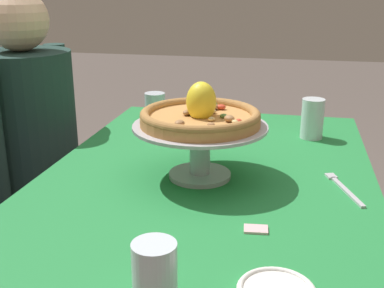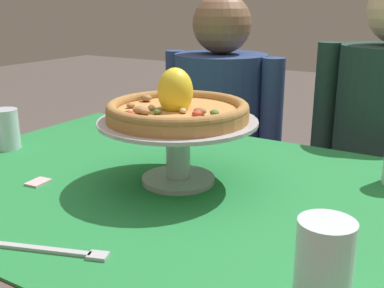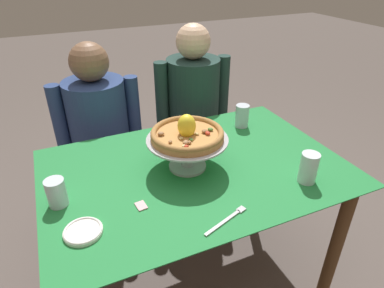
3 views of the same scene
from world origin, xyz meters
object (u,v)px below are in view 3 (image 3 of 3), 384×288
(side_plate, at_px, (83,231))
(water_glass_back_right, at_px, (242,117))
(dinner_fork, at_px, (228,219))
(diner_right, at_px, (193,122))
(water_glass_front_right, at_px, (308,169))
(diner_left, at_px, (102,141))
(pizza_stand, at_px, (187,148))
(water_glass_side_left, at_px, (57,194))
(pizza, at_px, (187,133))
(sugar_packet, at_px, (141,206))

(side_plate, bearing_deg, water_glass_back_right, 27.36)
(side_plate, xyz_separation_m, dinner_fork, (0.48, -0.14, -0.01))
(dinner_fork, relative_size, diner_right, 0.16)
(water_glass_front_right, xyz_separation_m, diner_left, (-0.68, 1.00, -0.24))
(pizza_stand, relative_size, dinner_fork, 1.75)
(water_glass_side_left, distance_m, diner_right, 1.15)
(pizza_stand, bearing_deg, pizza, -122.71)
(water_glass_back_right, bearing_deg, pizza_stand, -150.05)
(diner_left, bearing_deg, pizza, -69.24)
(sugar_packet, bearing_deg, water_glass_back_right, 31.18)
(pizza, height_order, water_glass_back_right, pizza)
(pizza_stand, xyz_separation_m, pizza, (-0.00, -0.00, 0.07))
(water_glass_front_right, relative_size, diner_right, 0.11)
(side_plate, bearing_deg, pizza, 24.90)
(side_plate, xyz_separation_m, diner_right, (0.81, 0.91, -0.17))
(water_glass_back_right, bearing_deg, dinner_fork, -124.86)
(side_plate, relative_size, sugar_packet, 2.63)
(pizza, distance_m, water_glass_side_left, 0.55)
(pizza, bearing_deg, water_glass_side_left, -176.50)
(dinner_fork, bearing_deg, pizza_stand, 89.98)
(water_glass_side_left, height_order, dinner_fork, water_glass_side_left)
(dinner_fork, height_order, diner_right, diner_right)
(pizza_stand, bearing_deg, side_plate, -155.04)
(diner_right, bearing_deg, diner_left, 177.72)
(pizza, bearing_deg, water_glass_back_right, 30.00)
(side_plate, bearing_deg, diner_right, 48.21)
(water_glass_back_right, relative_size, dinner_fork, 0.61)
(water_glass_side_left, height_order, diner_left, diner_left)
(water_glass_front_right, bearing_deg, pizza, 144.40)
(pizza_stand, distance_m, sugar_packet, 0.33)
(water_glass_side_left, distance_m, water_glass_back_right, 1.00)
(sugar_packet, bearing_deg, dinner_fork, -36.51)
(dinner_fork, bearing_deg, sugar_packet, 143.49)
(pizza_stand, bearing_deg, water_glass_side_left, -176.41)
(pizza, distance_m, diner_right, 0.83)
(water_glass_back_right, relative_size, diner_left, 0.10)
(pizza_stand, distance_m, diner_left, 0.81)
(pizza_stand, relative_size, water_glass_front_right, 2.66)
(side_plate, distance_m, diner_left, 0.97)
(water_glass_side_left, relative_size, diner_left, 0.09)
(water_glass_front_right, xyz_separation_m, dinner_fork, (-0.41, -0.07, -0.06))
(water_glass_side_left, height_order, water_glass_back_right, water_glass_back_right)
(water_glass_side_left, relative_size, water_glass_back_right, 0.90)
(water_glass_side_left, relative_size, sugar_packet, 2.20)
(water_glass_front_right, distance_m, diner_right, 1.00)
(sugar_packet, distance_m, diner_left, 0.90)
(side_plate, height_order, dinner_fork, side_plate)
(pizza_stand, relative_size, pizza, 1.13)
(pizza, xyz_separation_m, water_glass_front_right, (0.41, -0.29, -0.11))
(sugar_packet, height_order, diner_right, diner_right)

